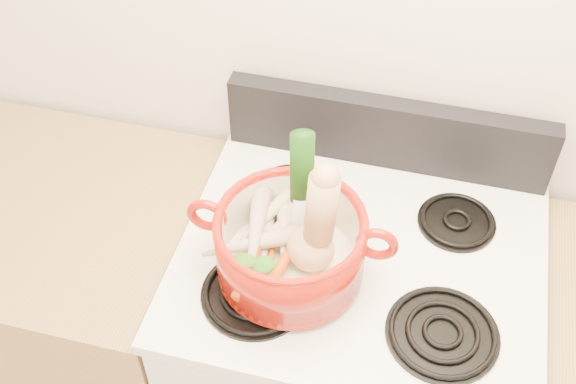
% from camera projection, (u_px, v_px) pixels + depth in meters
% --- Properties ---
extents(wall_back, '(3.50, 0.02, 2.60)m').
position_uv_depth(wall_back, '(403.00, 26.00, 1.53)').
color(wall_back, white).
rests_on(wall_back, floor).
extents(stove_body, '(0.76, 0.65, 0.92)m').
position_uv_depth(stove_body, '(347.00, 370.00, 1.90)').
color(stove_body, silver).
rests_on(stove_body, floor).
extents(cooktop, '(0.78, 0.67, 0.03)m').
position_uv_depth(cooktop, '(361.00, 259.00, 1.56)').
color(cooktop, white).
rests_on(cooktop, stove_body).
extents(control_backsplash, '(0.76, 0.05, 0.18)m').
position_uv_depth(control_backsplash, '(387.00, 133.00, 1.68)').
color(control_backsplash, black).
rests_on(control_backsplash, cooktop).
extents(burner_front_left, '(0.22, 0.22, 0.02)m').
position_uv_depth(burner_front_left, '(255.00, 293.00, 1.47)').
color(burner_front_left, black).
rests_on(burner_front_left, cooktop).
extents(burner_front_right, '(0.22, 0.22, 0.02)m').
position_uv_depth(burner_front_right, '(443.00, 333.00, 1.40)').
color(burner_front_right, black).
rests_on(burner_front_right, cooktop).
extents(burner_back_left, '(0.17, 0.17, 0.02)m').
position_uv_depth(burner_back_left, '(291.00, 190.00, 1.67)').
color(burner_back_left, black).
rests_on(burner_back_left, cooktop).
extents(burner_back_right, '(0.17, 0.17, 0.02)m').
position_uv_depth(burner_back_right, '(457.00, 221.00, 1.60)').
color(burner_back_right, black).
rests_on(burner_back_right, cooktop).
extents(dutch_oven, '(0.31, 0.31, 0.15)m').
position_uv_depth(dutch_oven, '(290.00, 246.00, 1.45)').
color(dutch_oven, '#98140A').
rests_on(dutch_oven, burner_front_left).
extents(pot_handle_left, '(0.08, 0.02, 0.08)m').
position_uv_depth(pot_handle_left, '(207.00, 215.00, 1.44)').
color(pot_handle_left, '#98140A').
rests_on(pot_handle_left, dutch_oven).
extents(pot_handle_right, '(0.08, 0.02, 0.08)m').
position_uv_depth(pot_handle_right, '(377.00, 244.00, 1.38)').
color(pot_handle_right, '#98140A').
rests_on(pot_handle_right, dutch_oven).
extents(squash, '(0.15, 0.14, 0.26)m').
position_uv_depth(squash, '(311.00, 221.00, 1.38)').
color(squash, tan).
rests_on(squash, dutch_oven).
extents(leek, '(0.06, 0.07, 0.31)m').
position_uv_depth(leek, '(301.00, 190.00, 1.40)').
color(leek, beige).
rests_on(leek, dutch_oven).
extents(ginger, '(0.09, 0.07, 0.04)m').
position_uv_depth(ginger, '(310.00, 223.00, 1.52)').
color(ginger, tan).
rests_on(ginger, dutch_oven).
extents(parsnip_0, '(0.07, 0.20, 0.05)m').
position_uv_depth(parsnip_0, '(265.00, 244.00, 1.48)').
color(parsnip_0, beige).
rests_on(parsnip_0, dutch_oven).
extents(parsnip_1, '(0.15, 0.19, 0.06)m').
position_uv_depth(parsnip_1, '(271.00, 234.00, 1.49)').
color(parsnip_1, beige).
rests_on(parsnip_1, dutch_oven).
extents(parsnip_2, '(0.08, 0.17, 0.05)m').
position_uv_depth(parsnip_2, '(284.00, 231.00, 1.48)').
color(parsnip_2, beige).
rests_on(parsnip_2, dutch_oven).
extents(parsnip_3, '(0.21, 0.13, 0.06)m').
position_uv_depth(parsnip_3, '(250.00, 243.00, 1.46)').
color(parsnip_3, beige).
rests_on(parsnip_3, dutch_oven).
extents(parsnip_4, '(0.12, 0.18, 0.05)m').
position_uv_depth(parsnip_4, '(267.00, 215.00, 1.50)').
color(parsnip_4, beige).
rests_on(parsnip_4, dutch_oven).
extents(parsnip_5, '(0.08, 0.24, 0.07)m').
position_uv_depth(parsnip_5, '(255.00, 233.00, 1.45)').
color(parsnip_5, beige).
rests_on(parsnip_5, dutch_oven).
extents(carrot_0, '(0.05, 0.15, 0.04)m').
position_uv_depth(carrot_0, '(269.00, 270.00, 1.44)').
color(carrot_0, '#CB560A').
rests_on(carrot_0, dutch_oven).
extents(carrot_1, '(0.04, 0.16, 0.05)m').
position_uv_depth(carrot_1, '(252.00, 267.00, 1.43)').
color(carrot_1, '#BE5809').
rests_on(carrot_1, dutch_oven).
extents(carrot_2, '(0.07, 0.18, 0.05)m').
position_uv_depth(carrot_2, '(285.00, 260.00, 1.44)').
color(carrot_2, '#C65909').
rests_on(carrot_2, dutch_oven).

